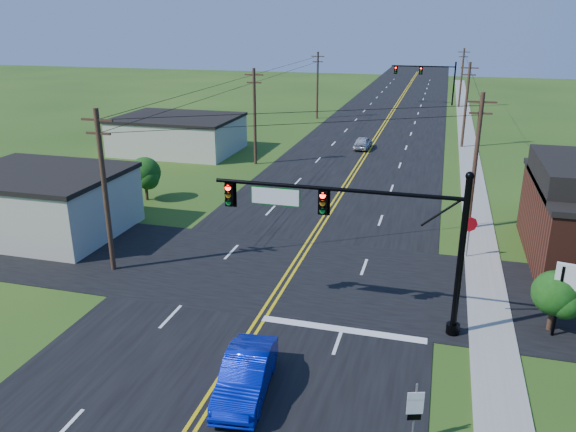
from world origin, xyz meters
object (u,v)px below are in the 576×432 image
(blue_car, at_px, (246,376))
(stop_sign, at_px, (469,228))
(signal_mast_main, at_px, (357,225))
(route_sign, at_px, (415,408))
(signal_mast_far, at_px, (427,76))

(blue_car, height_order, stop_sign, stop_sign)
(signal_mast_main, height_order, route_sign, signal_mast_main)
(stop_sign, bearing_deg, signal_mast_main, -138.34)
(blue_car, bearing_deg, signal_mast_far, 81.31)
(route_sign, xyz_separation_m, stop_sign, (2.09, 16.29, 0.54))
(signal_mast_main, xyz_separation_m, stop_sign, (5.26, 8.98, -2.91))
(signal_mast_main, xyz_separation_m, blue_car, (-3.01, -6.41, -3.98))
(signal_mast_main, bearing_deg, route_sign, -66.61)
(signal_mast_main, distance_m, stop_sign, 10.80)
(signal_mast_main, height_order, blue_car, signal_mast_main)
(signal_mast_far, bearing_deg, route_sign, -87.79)
(signal_mast_main, distance_m, blue_car, 8.12)
(blue_car, distance_m, stop_sign, 17.50)
(stop_sign, bearing_deg, signal_mast_far, 76.69)
(signal_mast_far, height_order, blue_car, signal_mast_far)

